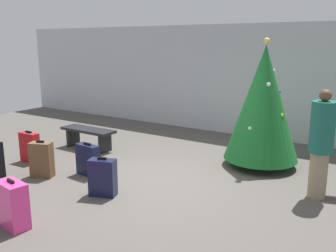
# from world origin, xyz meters

# --- Properties ---
(ground_plane) EXTENTS (16.00, 16.00, 0.00)m
(ground_plane) POSITION_xyz_m (0.00, 0.00, 0.00)
(ground_plane) COLOR #514C47
(back_wall) EXTENTS (16.00, 0.20, 2.88)m
(back_wall) POSITION_xyz_m (0.00, 4.03, 1.44)
(back_wall) COLOR #B7BCC1
(back_wall) RESTS_ON ground_plane
(holiday_tree) EXTENTS (1.44, 1.44, 2.50)m
(holiday_tree) POSITION_xyz_m (1.31, 1.78, 1.27)
(holiday_tree) COLOR #4C3319
(holiday_tree) RESTS_ON ground_plane
(waiting_bench) EXTENTS (1.35, 0.44, 0.48)m
(waiting_bench) POSITION_xyz_m (-2.43, 0.79, 0.35)
(waiting_bench) COLOR black
(waiting_bench) RESTS_ON ground_plane
(traveller_0) EXTENTS (0.48, 0.48, 1.73)m
(traveller_0) POSITION_xyz_m (2.58, 0.78, 0.91)
(traveller_0) COLOR gray
(traveller_0) RESTS_ON ground_plane
(suitcase_1) EXTENTS (0.50, 0.21, 0.62)m
(suitcase_1) POSITION_xyz_m (-1.18, -0.47, 0.29)
(suitcase_1) COLOR #141938
(suitcase_1) RESTS_ON ground_plane
(suitcase_2) EXTENTS (0.51, 0.32, 0.67)m
(suitcase_2) POSITION_xyz_m (-0.61, -2.42, 0.31)
(suitcase_2) COLOR #E5388C
(suitcase_2) RESTS_ON ground_plane
(suitcase_3) EXTENTS (0.47, 0.35, 0.64)m
(suitcase_3) POSITION_xyz_m (-0.32, -1.01, 0.30)
(suitcase_3) COLOR #141938
(suitcase_3) RESTS_ON ground_plane
(suitcase_4) EXTENTS (0.45, 0.19, 0.65)m
(suitcase_4) POSITION_xyz_m (-2.76, -0.54, 0.31)
(suitcase_4) COLOR #B2191E
(suitcase_4) RESTS_ON ground_plane
(suitcase_5) EXTENTS (0.45, 0.34, 0.69)m
(suitcase_5) POSITION_xyz_m (-1.83, -0.98, 0.32)
(suitcase_5) COLOR brown
(suitcase_5) RESTS_ON ground_plane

